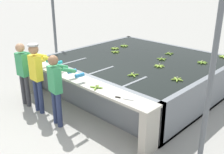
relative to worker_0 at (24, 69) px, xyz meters
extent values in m
plane|color=#A3A099|center=(1.36, 0.32, -0.94)|extent=(80.00, 80.00, 0.00)
cube|color=gray|center=(1.36, 2.73, -0.91)|extent=(4.20, 3.92, 0.06)
cube|color=gray|center=(1.36, 0.83, -0.48)|extent=(4.20, 0.12, 0.92)
cube|color=gray|center=(1.36, 4.64, -0.48)|extent=(4.20, 0.12, 0.92)
cube|color=gray|center=(-0.68, 2.73, -0.48)|extent=(0.12, 3.92, 0.92)
cube|color=gray|center=(3.40, 2.73, -0.48)|extent=(0.12, 3.92, 0.92)
cube|color=black|center=(1.36, 2.73, -0.45)|extent=(3.96, 3.68, 0.86)
cube|color=gray|center=(0.31, 1.29, -0.48)|extent=(0.06, 0.80, 0.92)
cube|color=gray|center=(1.36, 1.29, -0.48)|extent=(0.06, 0.80, 0.92)
cube|color=gray|center=(2.41, 1.29, -0.48)|extent=(0.06, 0.80, 0.92)
cube|color=#B7B2A3|center=(1.36, 0.55, -0.04)|extent=(4.20, 0.45, 0.05)
cube|color=#B7B2A3|center=(-0.64, 0.55, -0.51)|extent=(0.16, 0.41, 0.87)
cube|color=#B7B2A3|center=(3.36, 0.55, -0.51)|extent=(0.16, 0.41, 0.87)
cylinder|color=#38383D|center=(-0.10, -0.04, -0.55)|extent=(0.11, 0.11, 0.79)
cylinder|color=#38383D|center=(0.10, -0.03, -0.55)|extent=(0.11, 0.11, 0.79)
cube|color=#38995B|center=(0.00, -0.04, 0.12)|extent=(0.33, 0.19, 0.56)
sphere|color=tan|center=(0.00, -0.04, 0.54)|extent=(0.21, 0.21, 0.21)
cylinder|color=#38995B|center=(-0.17, 0.21, 0.31)|extent=(0.10, 0.31, 0.18)
cylinder|color=gold|center=(-0.18, 0.46, 0.15)|extent=(0.09, 0.20, 0.08)
cylinder|color=#38995B|center=(0.15, 0.22, 0.31)|extent=(0.10, 0.31, 0.18)
cylinder|color=gold|center=(0.14, 0.47, 0.15)|extent=(0.09, 0.20, 0.08)
cylinder|color=navy|center=(0.45, 0.00, -0.54)|extent=(0.11, 0.11, 0.81)
cylinder|color=navy|center=(0.65, 0.00, -0.54)|extent=(0.11, 0.11, 0.81)
cube|color=yellow|center=(0.55, 0.00, 0.16)|extent=(0.32, 0.17, 0.58)
sphere|color=#9E704C|center=(0.55, 0.00, 0.59)|extent=(0.22, 0.22, 0.22)
cylinder|color=#9E9E99|center=(0.55, 0.00, 0.69)|extent=(0.23, 0.23, 0.04)
cylinder|color=yellow|center=(0.39, 0.25, 0.36)|extent=(0.08, 0.31, 0.18)
cylinder|color=#1EA3AD|center=(0.39, 0.50, 0.20)|extent=(0.08, 0.20, 0.08)
cylinder|color=yellow|center=(0.71, 0.25, 0.36)|extent=(0.08, 0.31, 0.18)
cylinder|color=#1EA3AD|center=(0.71, 0.50, 0.20)|extent=(0.08, 0.20, 0.08)
cylinder|color=navy|center=(1.26, -0.03, -0.55)|extent=(0.11, 0.11, 0.78)
cylinder|color=navy|center=(1.46, -0.05, -0.55)|extent=(0.11, 0.11, 0.78)
cube|color=#38995B|center=(1.36, -0.04, 0.11)|extent=(0.34, 0.21, 0.55)
sphere|color=#896042|center=(1.36, -0.04, 0.52)|extent=(0.21, 0.21, 0.21)
cylinder|color=#38995B|center=(1.24, 0.23, 0.30)|extent=(0.12, 0.32, 0.18)
cylinder|color=teal|center=(1.27, 0.48, 0.14)|extent=(0.11, 0.21, 0.08)
cylinder|color=#38995B|center=(1.56, 0.19, 0.30)|extent=(0.12, 0.32, 0.18)
cylinder|color=teal|center=(1.59, 0.43, 0.14)|extent=(0.11, 0.21, 0.08)
ellipsoid|color=#93BC3D|center=(2.16, 2.53, 0.00)|extent=(0.13, 0.16, 0.04)
ellipsoid|color=#93BC3D|center=(2.14, 2.49, 0.00)|extent=(0.17, 0.05, 0.04)
ellipsoid|color=#93BC3D|center=(2.16, 2.44, 0.00)|extent=(0.14, 0.15, 0.04)
ellipsoid|color=#93BC3D|center=(2.20, 2.43, 0.00)|extent=(0.06, 0.17, 0.04)
ellipsoid|color=#93BC3D|center=(2.24, 2.46, 0.00)|extent=(0.17, 0.11, 0.04)
ellipsoid|color=#93BC3D|center=(2.24, 2.51, 0.00)|extent=(0.17, 0.10, 0.04)
ellipsoid|color=#93BC3D|center=(2.21, 2.54, 0.00)|extent=(0.08, 0.17, 0.04)
cylinder|color=tan|center=(2.19, 2.48, 0.03)|extent=(0.03, 0.03, 0.04)
ellipsoid|color=#8CB738|center=(0.45, 2.71, 0.00)|extent=(0.15, 0.14, 0.04)
ellipsoid|color=#8CB738|center=(0.45, 2.65, 0.00)|extent=(0.16, 0.12, 0.04)
ellipsoid|color=#8CB738|center=(0.51, 2.62, 0.00)|extent=(0.07, 0.17, 0.04)
ellipsoid|color=#8CB738|center=(0.55, 2.67, 0.00)|extent=(0.17, 0.05, 0.04)
ellipsoid|color=#8CB738|center=(0.52, 2.73, 0.00)|extent=(0.10, 0.17, 0.04)
cylinder|color=tan|center=(0.49, 2.68, 0.03)|extent=(0.03, 0.03, 0.04)
ellipsoid|color=#75A333|center=(2.88, 3.48, 0.00)|extent=(0.17, 0.11, 0.04)
ellipsoid|color=#75A333|center=(2.88, 3.53, 0.00)|extent=(0.17, 0.11, 0.04)
ellipsoid|color=#75A333|center=(2.84, 3.56, 0.00)|extent=(0.07, 0.17, 0.04)
ellipsoid|color=#75A333|center=(2.80, 3.55, 0.00)|extent=(0.13, 0.16, 0.04)
ellipsoid|color=#75A333|center=(2.77, 3.51, 0.00)|extent=(0.17, 0.04, 0.04)
ellipsoid|color=#75A333|center=(2.80, 3.46, 0.00)|extent=(0.13, 0.16, 0.04)
ellipsoid|color=#75A333|center=(2.84, 3.45, 0.00)|extent=(0.07, 0.17, 0.04)
cylinder|color=tan|center=(2.83, 3.51, 0.03)|extent=(0.03, 0.03, 0.04)
ellipsoid|color=#93BC3D|center=(2.96, 2.01, 0.00)|extent=(0.17, 0.11, 0.04)
ellipsoid|color=#93BC3D|center=(2.97, 1.95, 0.00)|extent=(0.15, 0.15, 0.04)
ellipsoid|color=#93BC3D|center=(3.03, 1.94, 0.00)|extent=(0.11, 0.17, 0.04)
ellipsoid|color=#93BC3D|center=(3.06, 2.00, 0.00)|extent=(0.17, 0.06, 0.04)
ellipsoid|color=#93BC3D|center=(3.01, 2.04, 0.00)|extent=(0.06, 0.17, 0.04)
cylinder|color=tan|center=(3.01, 1.99, 0.03)|extent=(0.03, 0.03, 0.04)
ellipsoid|color=#8CB738|center=(0.17, 2.91, 0.00)|extent=(0.13, 0.16, 0.04)
ellipsoid|color=#8CB738|center=(0.22, 2.91, 0.00)|extent=(0.08, 0.17, 0.04)
ellipsoid|color=#8CB738|center=(0.26, 2.94, 0.00)|extent=(0.17, 0.10, 0.04)
ellipsoid|color=#8CB738|center=(0.25, 2.99, 0.00)|extent=(0.17, 0.12, 0.04)
ellipsoid|color=#8CB738|center=(0.21, 3.01, 0.00)|extent=(0.06, 0.17, 0.04)
ellipsoid|color=#8CB738|center=(0.17, 3.00, 0.00)|extent=(0.14, 0.15, 0.04)
ellipsoid|color=#8CB738|center=(0.15, 2.95, 0.00)|extent=(0.17, 0.05, 0.04)
cylinder|color=tan|center=(0.20, 2.96, 0.03)|extent=(0.03, 0.03, 0.04)
ellipsoid|color=#7FAD33|center=(0.13, 3.40, 0.00)|extent=(0.17, 0.07, 0.04)
ellipsoid|color=#7FAD33|center=(0.16, 3.36, 0.00)|extent=(0.11, 0.17, 0.04)
ellipsoid|color=#7FAD33|center=(0.21, 3.36, 0.00)|extent=(0.10, 0.17, 0.04)
ellipsoid|color=#7FAD33|center=(0.24, 3.39, 0.00)|extent=(0.17, 0.08, 0.04)
ellipsoid|color=#7FAD33|center=(0.23, 3.44, 0.00)|extent=(0.16, 0.13, 0.04)
ellipsoid|color=#7FAD33|center=(0.19, 3.46, 0.00)|extent=(0.04, 0.17, 0.04)
ellipsoid|color=#7FAD33|center=(0.15, 3.44, 0.00)|extent=(0.15, 0.14, 0.04)
cylinder|color=tan|center=(0.19, 3.41, 0.03)|extent=(0.03, 0.03, 0.04)
ellipsoid|color=#7FAD33|center=(2.19, 1.51, 0.00)|extent=(0.17, 0.12, 0.04)
ellipsoid|color=#7FAD33|center=(2.17, 1.58, 0.00)|extent=(0.12, 0.17, 0.04)
ellipsoid|color=#7FAD33|center=(2.09, 1.56, 0.00)|extent=(0.17, 0.12, 0.04)
ellipsoid|color=#7FAD33|center=(2.11, 1.49, 0.00)|extent=(0.12, 0.17, 0.04)
cylinder|color=tan|center=(2.14, 1.53, 0.03)|extent=(0.03, 0.03, 0.04)
ellipsoid|color=#9EC642|center=(2.97, 4.47, 0.00)|extent=(0.15, 0.14, 0.04)
ellipsoid|color=#9EC642|center=(2.95, 4.43, 0.00)|extent=(0.17, 0.06, 0.04)
ellipsoid|color=#9EC642|center=(2.98, 4.39, 0.00)|extent=(0.12, 0.16, 0.04)
ellipsoid|color=#9EC642|center=(3.03, 4.38, 0.00)|extent=(0.09, 0.17, 0.04)
cylinder|color=tan|center=(3.01, 4.43, 0.03)|extent=(0.03, 0.03, 0.04)
ellipsoid|color=#75A333|center=(1.79, 3.60, 0.00)|extent=(0.16, 0.13, 0.04)
ellipsoid|color=#75A333|center=(1.77, 3.68, 0.00)|extent=(0.13, 0.16, 0.04)
ellipsoid|color=#75A333|center=(1.70, 3.67, 0.00)|extent=(0.16, 0.13, 0.04)
ellipsoid|color=#75A333|center=(1.71, 3.59, 0.00)|extent=(0.13, 0.16, 0.04)
cylinder|color=tan|center=(1.74, 3.64, 0.03)|extent=(0.03, 0.03, 0.04)
ellipsoid|color=#75A333|center=(1.93, 3.08, 0.00)|extent=(0.12, 0.16, 0.04)
ellipsoid|color=#75A333|center=(1.86, 3.07, 0.00)|extent=(0.13, 0.16, 0.04)
ellipsoid|color=#75A333|center=(1.85, 3.01, 0.00)|extent=(0.17, 0.09, 0.04)
ellipsoid|color=#75A333|center=(1.90, 2.98, 0.00)|extent=(0.04, 0.17, 0.04)
ellipsoid|color=#75A333|center=(1.95, 3.02, 0.00)|extent=(0.17, 0.08, 0.04)
cylinder|color=tan|center=(1.90, 3.03, 0.03)|extent=(0.03, 0.03, 0.04)
ellipsoid|color=#75A333|center=(2.13, 0.48, 0.00)|extent=(0.16, 0.12, 0.04)
ellipsoid|color=#75A333|center=(2.05, 0.50, 0.00)|extent=(0.12, 0.16, 0.04)
ellipsoid|color=#75A333|center=(2.03, 0.43, 0.00)|extent=(0.16, 0.12, 0.04)
ellipsoid|color=#75A333|center=(2.11, 0.41, 0.00)|extent=(0.12, 0.16, 0.04)
cylinder|color=tan|center=(2.08, 0.46, 0.04)|extent=(0.03, 0.03, 0.05)
cube|color=silver|center=(-0.25, 0.46, -0.01)|extent=(0.20, 0.08, 0.00)
cube|color=black|center=(-0.45, 0.51, -0.01)|extent=(0.10, 0.05, 0.02)
cube|color=silver|center=(2.88, 0.51, -0.01)|extent=(0.20, 0.10, 0.00)
cube|color=black|center=(2.69, 0.44, -0.01)|extent=(0.10, 0.06, 0.02)
cylinder|color=slate|center=(-1.70, 2.07, 0.66)|extent=(0.09, 0.09, 3.20)
cylinder|color=slate|center=(4.15, 0.99, 0.66)|extent=(0.09, 0.09, 3.20)
camera|label=1|loc=(5.69, -2.79, 2.07)|focal=42.00mm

